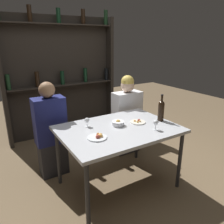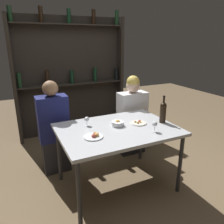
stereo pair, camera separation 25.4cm
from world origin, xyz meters
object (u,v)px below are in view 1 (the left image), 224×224
wine_glass_0 (87,121)px  food_plate_0 (98,137)px  wine_bottle (161,110)px  food_plate_1 (138,122)px  seated_person_right (127,117)px  wine_glass_1 (156,123)px  seated_person_left (51,133)px  snack_bowl (118,123)px

wine_glass_0 → food_plate_0: size_ratio=0.53×
wine_bottle → food_plate_1: wine_bottle is taller
wine_bottle → food_plate_0: bearing=-177.3°
food_plate_1 → seated_person_right: seated_person_right is taller
food_plate_0 → wine_glass_1: bearing=-12.6°
wine_glass_1 → seated_person_right: (0.27, 0.92, -0.26)m
food_plate_1 → seated_person_right: size_ratio=0.15×
wine_glass_0 → seated_person_right: size_ratio=0.09×
wine_glass_0 → seated_person_left: bearing=124.9°
seated_person_right → snack_bowl: bearing=-132.6°
wine_bottle → seated_person_left: 1.41m
wine_bottle → wine_glass_0: bearing=161.0°
wine_bottle → seated_person_left: (-1.16, 0.73, -0.32)m
wine_bottle → snack_bowl: bearing=166.0°
wine_glass_0 → snack_bowl: wine_glass_0 is taller
food_plate_0 → seated_person_left: bearing=108.9°
snack_bowl → wine_glass_0: bearing=153.2°
wine_bottle → seated_person_right: 0.80m
snack_bowl → seated_person_right: 0.84m
food_plate_0 → wine_glass_0: bearing=83.0°
food_plate_0 → food_plate_1: bearing=12.2°
food_plate_0 → seated_person_right: 1.21m
seated_person_left → seated_person_right: (1.18, 0.00, 0.00)m
wine_glass_1 → wine_glass_0: bearing=141.4°
food_plate_0 → seated_person_left: (-0.27, 0.78, -0.19)m
snack_bowl → wine_glass_1: bearing=-48.5°
wine_glass_0 → seated_person_right: (0.87, 0.44, -0.25)m
food_plate_1 → snack_bowl: (-0.26, 0.04, 0.02)m
wine_glass_0 → food_plate_0: bearing=-97.0°
wine_glass_0 → snack_bowl: 0.36m
wine_glass_0 → food_plate_1: size_ratio=0.58×
snack_bowl → seated_person_left: bearing=136.2°
wine_bottle → snack_bowl: (-0.54, 0.13, -0.11)m
wine_glass_1 → food_plate_1: (-0.03, 0.28, -0.07)m
wine_glass_1 → seated_person_right: 0.99m
seated_person_left → food_plate_0: bearing=-71.1°
seated_person_left → wine_glass_1: bearing=-45.4°
wine_glass_1 → snack_bowl: (-0.28, 0.32, -0.05)m
food_plate_1 → seated_person_left: 1.11m
wine_glass_1 → seated_person_left: bearing=134.6°
seated_person_right → food_plate_1: bearing=-114.7°
food_plate_1 → food_plate_0: bearing=-167.8°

